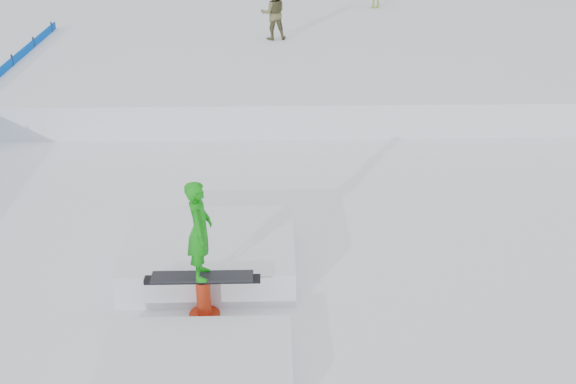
{
  "coord_description": "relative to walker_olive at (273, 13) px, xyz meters",
  "views": [
    {
      "loc": [
        0.25,
        -8.21,
        6.04
      ],
      "look_at": [
        0.5,
        2.0,
        1.1
      ],
      "focal_mm": 45.0,
      "sensor_mm": 36.0,
      "label": 1
    }
  ],
  "objects": [
    {
      "name": "ground",
      "position": [
        -0.35,
        -13.1,
        -1.57
      ],
      "size": [
        120.0,
        120.0,
        0.0
      ],
      "primitive_type": "plane",
      "color": "white"
    },
    {
      "name": "snow_midrise",
      "position": [
        -0.35,
        2.9,
        -1.17
      ],
      "size": [
        50.0,
        18.0,
        0.8
      ],
      "primitive_type": "cube",
      "color": "white",
      "rests_on": "ground"
    },
    {
      "name": "walker_olive",
      "position": [
        0.0,
        0.0,
        0.0
      ],
      "size": [
        0.81,
        0.67,
        1.53
      ],
      "primitive_type": "imported",
      "rotation": [
        0.0,
        0.0,
        3.27
      ],
      "color": "brown",
      "rests_on": "snow_midrise"
    },
    {
      "name": "jib_rail_feature",
      "position": [
        -1.07,
        -12.29,
        -1.26
      ],
      "size": [
        2.6,
        4.4,
        2.11
      ],
      "color": "white",
      "rests_on": "ground"
    }
  ]
}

